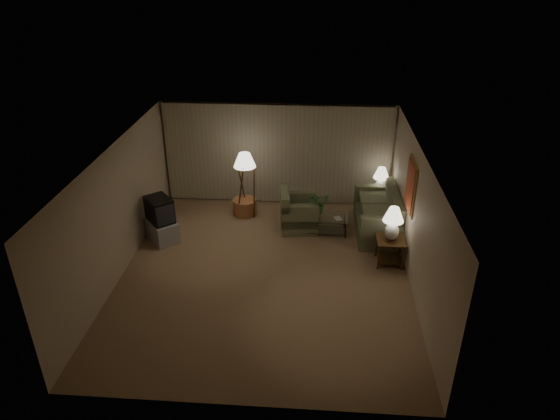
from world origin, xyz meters
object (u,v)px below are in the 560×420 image
object	(u,v)px
armchair	(299,213)
table_lamp_near	(393,221)
sofa	(377,217)
table_lamp_far	(381,178)
floor_lamp	(245,184)
side_table_near	(390,246)
crt_tv	(159,210)
vase	(318,214)
tv_cabinet	(162,230)
coffee_table	(324,222)
side_table_far	(379,200)
ottoman	(245,207)

from	to	relation	value
armchair	table_lamp_near	distance (m)	2.56
sofa	table_lamp_far	size ratio (longest dim) A/B	2.81
table_lamp_far	floor_lamp	world-z (taller)	floor_lamp
table_lamp_near	floor_lamp	size ratio (longest dim) A/B	0.45
floor_lamp	armchair	bearing A→B (deg)	-22.13
side_table_near	table_lamp_far	bearing A→B (deg)	90.00
sofa	floor_lamp	bearing A→B (deg)	-102.16
armchair	table_lamp_far	bearing A→B (deg)	-71.98
side_table_near	crt_tv	bearing A→B (deg)	173.05
armchair	vase	xyz separation A→B (m)	(0.46, -0.18, 0.11)
tv_cabinet	coffee_table	bearing A→B (deg)	58.96
side_table_far	table_lamp_near	distance (m)	2.42
side_table_far	table_lamp_far	world-z (taller)	table_lamp_far
crt_tv	side_table_near	bearing A→B (deg)	42.79
tv_cabinet	vase	world-z (taller)	vase
sofa	side_table_near	distance (m)	1.36
floor_lamp	crt_tv	bearing A→B (deg)	-143.16
armchair	side_table_far	xyz separation A→B (m)	(2.02, 0.90, 0.00)
coffee_table	sofa	bearing A→B (deg)	4.55
armchair	side_table_near	bearing A→B (deg)	-131.33
side_table_near	tv_cabinet	world-z (taller)	side_table_near
side_table_near	armchair	bearing A→B (deg)	144.64
table_lamp_near	table_lamp_far	xyz separation A→B (m)	(0.00, 2.33, -0.04)
side_table_near	table_lamp_near	bearing A→B (deg)	-165.96
coffee_table	floor_lamp	distance (m)	2.20
side_table_near	coffee_table	world-z (taller)	side_table_near
vase	table_lamp_far	bearing A→B (deg)	34.80
side_table_near	sofa	bearing A→B (deg)	96.34
floor_lamp	vase	xyz separation A→B (m)	(1.83, -0.74, -0.39)
vase	side_table_far	bearing A→B (deg)	34.80
side_table_near	ottoman	distance (m)	4.01
side_table_near	floor_lamp	bearing A→B (deg)	149.58
tv_cabinet	ottoman	distance (m)	2.27
side_table_near	tv_cabinet	bearing A→B (deg)	173.05
ottoman	crt_tv	bearing A→B (deg)	-141.02
sofa	ottoman	world-z (taller)	sofa
armchair	table_lamp_far	distance (m)	2.29
sofa	ottoman	distance (m)	3.37
side_table_far	ottoman	size ratio (longest dim) A/B	0.99
armchair	ottoman	size ratio (longest dim) A/B	1.84
vase	ottoman	bearing A→B (deg)	156.71
crt_tv	vase	bearing A→B (deg)	59.33
armchair	side_table_near	distance (m)	2.48
table_lamp_near	ottoman	xyz separation A→B (m)	(-3.44, 2.06, -0.85)
armchair	table_lamp_near	size ratio (longest dim) A/B	1.47
crt_tv	side_table_far	bearing A→B (deg)	67.81
table_lamp_far	ottoman	world-z (taller)	table_lamp_far
side_table_near	ottoman	bearing A→B (deg)	149.06
side_table_near	side_table_far	bearing A→B (deg)	90.00
table_lamp_far	coffee_table	world-z (taller)	table_lamp_far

